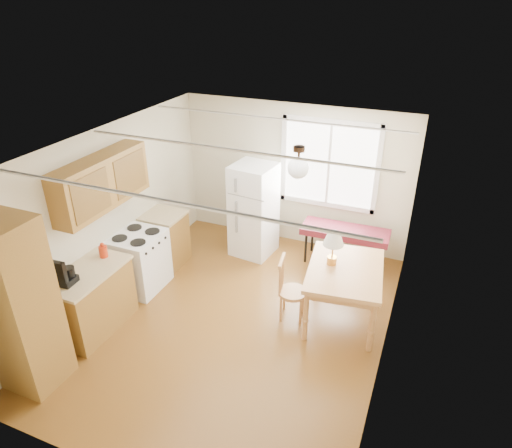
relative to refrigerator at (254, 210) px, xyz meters
The scene contains 11 objects.
room_shell 1.94m from the refrigerator, 75.25° to the right, with size 4.60×5.60×2.62m.
kitchen_run 2.75m from the refrigerator, 116.62° to the right, with size 0.65×3.40×2.20m.
window_unit 1.46m from the refrigerator, 30.85° to the left, with size 1.64×0.05×1.51m.
pendant_light 2.34m from the refrigerator, 50.40° to the right, with size 0.26×0.26×0.40m.
refrigerator is the anchor object (origin of this frame).
bench 1.56m from the refrigerator, ahead, with size 1.43×0.56×0.65m.
dining_table 2.19m from the refrigerator, 33.24° to the right, with size 1.13×1.41×0.81m.
chair 1.85m from the refrigerator, 52.91° to the right, with size 0.42×0.41×0.91m.
table_lamp 2.03m from the refrigerator, 35.33° to the right, with size 0.28×0.28×0.49m.
coffee_maker 3.24m from the refrigerator, 112.50° to the right, with size 0.19×0.25×0.36m.
kettle 2.61m from the refrigerator, 118.38° to the right, with size 0.11×0.11×0.22m.
Camera 1 is at (2.20, -4.55, 4.15)m, focal length 32.00 mm.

